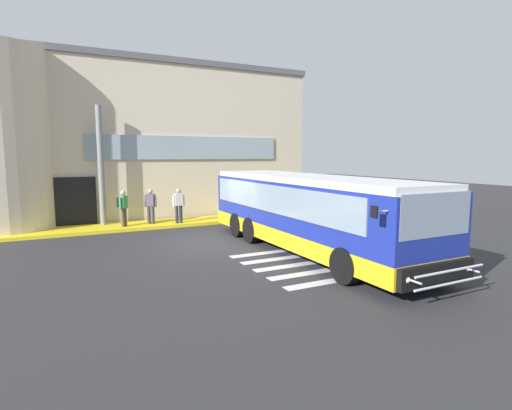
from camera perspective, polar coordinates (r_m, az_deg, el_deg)
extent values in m
cube|color=#2B2B2D|center=(15.83, -6.38, -5.42)|extent=(80.00, 90.00, 0.02)
cube|color=silver|center=(11.73, 13.61, -10.00)|extent=(4.40, 0.36, 0.01)
cube|color=silver|center=(12.40, 10.90, -8.99)|extent=(4.40, 0.36, 0.01)
cube|color=silver|center=(13.09, 8.49, -8.06)|extent=(4.40, 0.36, 0.01)
cube|color=silver|center=(13.81, 6.33, -7.22)|extent=(4.40, 0.36, 0.01)
cube|color=silver|center=(14.55, 4.40, -6.46)|extent=(4.40, 0.36, 0.01)
cube|color=beige|center=(27.05, -15.41, 8.16)|extent=(16.10, 12.00, 8.04)
cube|color=#56565B|center=(27.46, -15.71, 16.88)|extent=(16.30, 12.20, 0.30)
cube|color=black|center=(20.61, -24.31, 0.32)|extent=(1.80, 0.16, 2.40)
cube|color=#8C9EAD|center=(21.43, -9.55, 8.06)|extent=(10.10, 0.10, 1.20)
cube|color=yellow|center=(20.31, -11.07, -2.47)|extent=(20.10, 2.00, 0.15)
cylinder|color=slate|center=(20.02, -21.25, 5.23)|extent=(0.28, 0.28, 5.54)
cube|color=navy|center=(14.26, 7.34, -0.96)|extent=(2.59, 10.70, 2.15)
cube|color=#F2AD19|center=(14.40, 7.29, -4.11)|extent=(2.64, 10.74, 0.55)
cube|color=silver|center=(14.15, 7.41, 3.76)|extent=(2.49, 10.50, 0.20)
cube|color=gray|center=(10.28, 24.15, -1.29)|extent=(2.35, 0.13, 1.05)
cube|color=gray|center=(15.20, 10.78, 1.37)|extent=(0.08, 9.49, 0.95)
cube|color=gray|center=(13.78, 2.21, 0.91)|extent=(0.08, 9.49, 0.95)
cube|color=black|center=(10.24, 24.25, 0.68)|extent=(2.15, 0.11, 0.28)
cube|color=black|center=(10.48, 24.32, -8.94)|extent=(2.45, 0.21, 0.52)
sphere|color=beige|center=(11.25, 27.80, -7.95)|extent=(0.18, 0.18, 0.18)
sphere|color=beige|center=(9.70, 20.64, -9.92)|extent=(0.18, 0.18, 0.18)
cylinder|color=#B7B7BF|center=(9.30, 17.41, -0.88)|extent=(0.40, 0.05, 0.05)
cube|color=black|center=(9.16, 16.51, -0.97)|extent=(0.04, 0.20, 0.28)
cylinder|color=black|center=(12.56, 20.99, -6.79)|extent=(0.30, 1.00, 1.00)
cylinder|color=black|center=(10.98, 12.60, -8.47)|extent=(0.30, 1.00, 1.00)
cylinder|color=black|center=(16.81, 6.51, -2.91)|extent=(0.30, 1.00, 1.00)
cylinder|color=black|center=(15.66, -0.71, -3.61)|extent=(0.30, 1.00, 1.00)
cylinder|color=black|center=(17.90, 4.23, -2.27)|extent=(0.30, 1.00, 1.00)
cylinder|color=black|center=(16.82, -2.66, -2.87)|extent=(0.30, 1.00, 1.00)
cylinder|color=#B7B7BF|center=(10.30, 25.90, -10.06)|extent=(2.25, 0.07, 0.06)
cylinder|color=#B7B7BF|center=(10.22, 25.99, -8.45)|extent=(2.25, 0.07, 0.06)
cylinder|color=#B7B7BF|center=(11.14, 28.20, -8.12)|extent=(0.05, 0.50, 0.05)
cylinder|color=#B7B7BF|center=(9.65, 21.42, -10.04)|extent=(0.05, 0.50, 0.05)
cylinder|color=#4C4233|center=(19.45, -18.17, -1.63)|extent=(0.15, 0.15, 0.85)
cylinder|color=#4C4233|center=(19.28, -18.47, -1.72)|extent=(0.15, 0.15, 0.85)
cube|color=#338C4C|center=(19.27, -18.40, 0.43)|extent=(0.41, 0.43, 0.58)
sphere|color=tan|center=(19.23, -18.45, 1.67)|extent=(0.23, 0.23, 0.23)
cylinder|color=#338C4C|center=(19.49, -18.02, 0.37)|extent=(0.09, 0.09, 0.55)
cylinder|color=#338C4C|center=(19.07, -18.78, 0.19)|extent=(0.09, 0.09, 0.55)
cube|color=black|center=(19.36, -18.83, 0.38)|extent=(0.33, 0.35, 0.44)
cylinder|color=#2D2D33|center=(19.72, -14.49, -1.39)|extent=(0.15, 0.15, 0.85)
cylinder|color=#2D2D33|center=(19.80, -15.02, -1.37)|extent=(0.15, 0.15, 0.85)
cube|color=#4C4751|center=(19.67, -14.82, 0.68)|extent=(0.44, 0.40, 0.58)
sphere|color=tan|center=(19.63, -14.86, 1.90)|extent=(0.23, 0.23, 0.23)
cylinder|color=#4C4751|center=(19.57, -14.14, 0.53)|extent=(0.09, 0.09, 0.55)
cylinder|color=#4C4751|center=(19.77, -15.48, 0.55)|extent=(0.09, 0.09, 0.55)
cylinder|color=#1E2338|center=(19.70, -10.67, -1.29)|extent=(0.15, 0.15, 0.85)
cylinder|color=#1E2338|center=(19.64, -11.22, -1.33)|extent=(0.15, 0.15, 0.85)
cube|color=silver|center=(19.58, -10.99, 0.76)|extent=(0.38, 0.23, 0.58)
sphere|color=tan|center=(19.54, -11.02, 1.99)|extent=(0.23, 0.23, 0.23)
cylinder|color=silver|center=(19.66, -10.29, 0.66)|extent=(0.09, 0.09, 0.55)
cylinder|color=silver|center=(19.52, -11.69, 0.58)|extent=(0.09, 0.09, 0.55)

